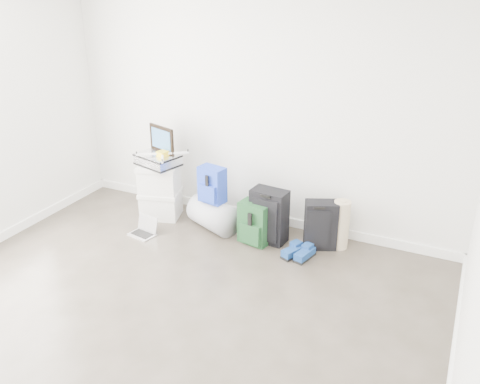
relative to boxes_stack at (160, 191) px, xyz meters
The scene contains 14 objects.
ground 2.35m from the boxes_stack, 63.61° to the right, with size 5.00×5.00×0.00m, color #363127.
room_envelope 2.71m from the boxes_stack, 63.42° to the right, with size 4.52×5.02×2.71m.
boxes_stack is the anchor object (origin of this frame).
briefcase 0.38m from the boxes_stack, ahead, with size 0.45×0.33×0.13m, color #B2B2B7.
painting 0.60m from the boxes_stack, 90.00° to the left, with size 0.38×0.15×0.30m.
drone 0.48m from the boxes_stack, 14.04° to the right, with size 0.50×0.50×0.05m.
duffel_bag 0.72m from the boxes_stack, ahead, with size 0.34×0.34×0.56m, color #97999F.
blue_backpack 0.74m from the boxes_stack, ahead, with size 0.31×0.25×0.39m.
large_suitcase 1.35m from the boxes_stack, ahead, with size 0.39×0.27×0.58m.
green_backpack 1.24m from the boxes_stack, ahead, with size 0.35×0.29×0.45m.
carry_on 1.89m from the boxes_stack, ahead, with size 0.37×0.32×0.51m.
shoes 1.80m from the boxes_stack, ahead, with size 0.31×0.29×0.09m.
rolled_rug 2.08m from the boxes_stack, ahead, with size 0.17×0.17×0.52m, color tan.
laptop 0.53m from the boxes_stack, 80.49° to the right, with size 0.31×0.25×0.20m.
Camera 1 is at (2.08, -2.34, 2.66)m, focal length 38.00 mm.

